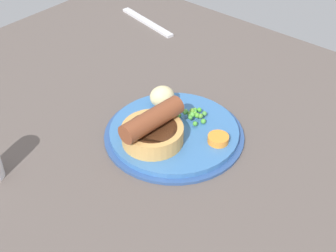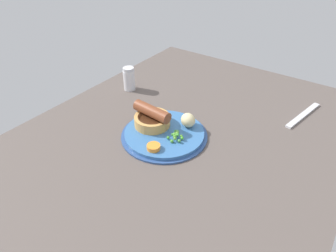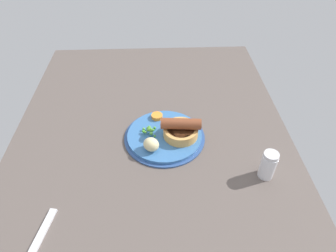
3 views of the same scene
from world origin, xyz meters
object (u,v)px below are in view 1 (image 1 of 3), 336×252
Objects in this scene: dinner_plate at (174,133)px; fork at (147,22)px; sausage_pudding at (153,130)px; pea_pile at (194,114)px; carrot_slice_0 at (218,139)px; potato_chunk_0 at (164,96)px.

fork is at bearing 138.51° from dinner_plate.
sausage_pudding reaches higher than fork.
carrot_slice_0 is (6.57, -2.14, -0.42)cm from pea_pile.
carrot_slice_0 is at bearing 15.34° from dinner_plate.
potato_chunk_0 is (-5.79, 4.08, 2.73)cm from dinner_plate.
sausage_pudding is 2.62× the size of potato_chunk_0.
potato_chunk_0 is at bearing -144.26° from sausage_pudding.
carrot_slice_0 is (13.12, -2.07, -1.32)cm from potato_chunk_0.
sausage_pudding is at bearing -140.65° from carrot_slice_0.
fork is at bearing 137.22° from potato_chunk_0.
pea_pile is 0.26× the size of fork.
carrot_slice_0 is 0.19× the size of fork.
dinner_plate is 7.73cm from carrot_slice_0.
sausage_pudding is 2.37× the size of pea_pile.
dinner_plate is 2.05× the size of sausage_pudding.
fork is at bearing 143.71° from pea_pile.
potato_chunk_0 is at bearing -31.18° from fork.
potato_chunk_0 reaches higher than dinner_plate.
dinner_plate is 41.91cm from fork.
fork is (-30.76, 32.28, -3.36)cm from sausage_pudding.
sausage_pudding is at bearing -59.00° from potato_chunk_0.
pea_pile reaches higher than dinner_plate.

